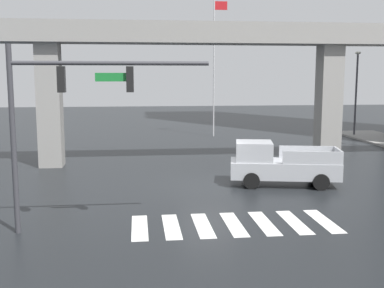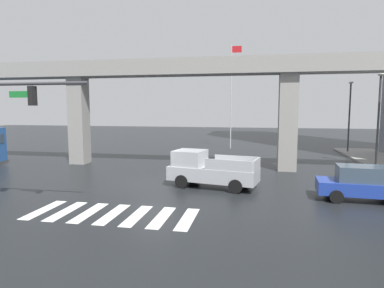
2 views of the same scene
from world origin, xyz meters
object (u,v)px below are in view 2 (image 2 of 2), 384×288
Objects in this scene: street_lamp_mid_block at (379,108)px; sedan_blue at (362,183)px; street_lamp_far_north at (350,108)px; pickup_truck at (208,170)px; flagpole at (232,90)px.

sedan_blue is at bearing -111.14° from street_lamp_mid_block.
street_lamp_mid_block is at bearing -90.00° from street_lamp_far_north.
street_lamp_far_north is (11.98, 17.27, 3.57)m from pickup_truck.
street_lamp_mid_block is at bearing 68.86° from sedan_blue.
street_lamp_mid_block reaches higher than sedan_blue.
flagpole reaches higher than street_lamp_mid_block.
sedan_blue is 0.61× the size of street_lamp_mid_block.
sedan_blue is 0.38× the size of flagpole.
flagpole is (-12.01, 9.59, 2.02)m from street_lamp_mid_block.
street_lamp_mid_block is at bearing 37.31° from pickup_truck.
street_lamp_mid_block is at bearing -38.60° from flagpole.
street_lamp_far_north is at bearing 55.24° from pickup_truck.
pickup_truck is 0.74× the size of street_lamp_far_north.
sedan_blue is (7.90, -1.43, -0.14)m from pickup_truck.
pickup_truck is 8.03m from sedan_blue.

